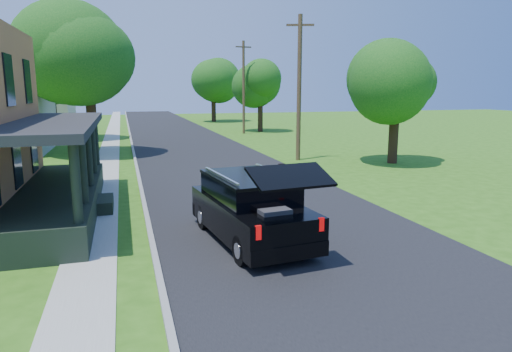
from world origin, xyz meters
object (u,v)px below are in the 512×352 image
object	(u,v)px
utility_pole_near	(299,87)
black_suv	(251,208)
tree_right_near	(396,81)
skateboarder	(280,193)

from	to	relation	value
utility_pole_near	black_suv	bearing A→B (deg)	-98.17
black_suv	tree_right_near	xyz separation A→B (m)	(11.38, 10.90, 3.68)
black_suv	tree_right_near	distance (m)	16.18
utility_pole_near	skateboarder	bearing A→B (deg)	-95.24
black_suv	skateboarder	bearing A→B (deg)	-6.66
skateboarder	tree_right_near	world-z (taller)	tree_right_near
tree_right_near	black_suv	bearing A→B (deg)	-136.22
black_suv	tree_right_near	bearing A→B (deg)	36.97
black_suv	tree_right_near	world-z (taller)	tree_right_near
tree_right_near	utility_pole_near	distance (m)	5.35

